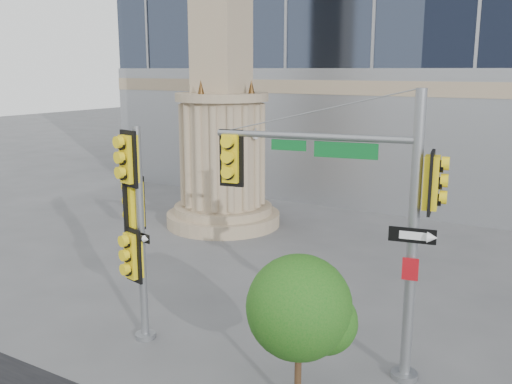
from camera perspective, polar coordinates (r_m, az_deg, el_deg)
The scene contains 5 objects.
ground at distance 12.32m, azimuth -3.92°, elevation -16.81°, with size 120.00×120.00×0.00m, color #545456.
monument at distance 21.60m, azimuth -3.46°, elevation 10.98°, with size 4.40×4.40×16.60m.
main_signal_pole at distance 11.05m, azimuth 10.33°, elevation -0.93°, with size 4.35×1.18×5.64m.
secondary_signal_pole at distance 12.58m, azimuth -12.04°, elevation -2.57°, with size 0.83×0.73×4.80m.
street_tree at distance 9.96m, azimuth 4.55°, elevation -11.86°, with size 1.87×1.83×2.91m.
Camera 1 is at (6.26, -8.78, 5.97)m, focal length 40.00 mm.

